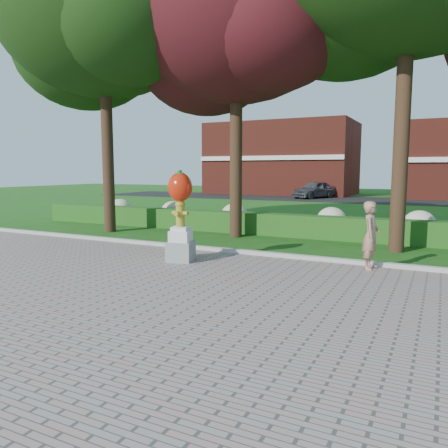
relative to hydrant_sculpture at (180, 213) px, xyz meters
name	(u,v)px	position (x,y,z in m)	size (l,w,h in m)	color
ground	(203,280)	(1.42, -1.35, -1.30)	(100.00, 100.00, 0.00)	#1A4D13
walkway	(62,342)	(1.42, -5.35, -1.28)	(40.00, 14.00, 0.04)	gray
curb	(255,253)	(1.42, 1.65, -1.22)	(40.00, 0.18, 0.15)	#ADADA5
lawn_hedge	(297,226)	(1.42, 5.65, -0.90)	(24.00, 0.70, 0.80)	#1A4F16
hydrangea_row	(320,220)	(1.99, 6.65, -0.75)	(20.10, 1.10, 0.99)	beige
street	(377,200)	(1.42, 26.65, -1.29)	(50.00, 8.00, 0.02)	black
building_left	(282,159)	(-8.58, 32.65, 2.20)	(14.00, 8.00, 7.00)	maroon
tree_far_left	(103,21)	(-5.69, 3.74, 6.67)	(9.00, 7.68, 11.66)	black
tree_mid_left	(235,28)	(-0.68, 4.73, 6.00)	(8.25, 7.04, 10.69)	black
hydrant_sculpture	(180,213)	(0.00, 0.00, 0.00)	(0.78, 0.78, 2.37)	gray
woman	(371,235)	(4.59, 1.25, -0.43)	(0.60, 0.39, 1.64)	#A5735E
parked_car	(314,189)	(-3.71, 27.03, -0.55)	(1.72, 4.28, 1.46)	#464A4F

